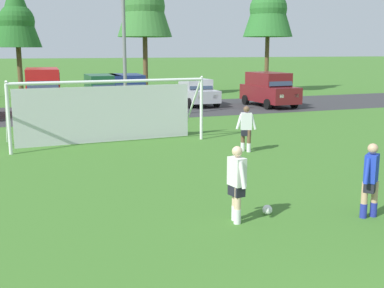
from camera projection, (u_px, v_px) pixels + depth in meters
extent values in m
plane|color=#3D7028|center=(132.00, 147.00, 18.37)|extent=(400.00, 400.00, 0.00)
cube|color=#333335|center=(87.00, 112.00, 28.41)|extent=(52.00, 8.40, 0.01)
sphere|color=white|center=(267.00, 210.00, 10.78)|extent=(0.22, 0.22, 0.22)
sphere|color=black|center=(267.00, 210.00, 10.78)|extent=(0.08, 0.08, 0.08)
sphere|color=red|center=(270.00, 209.00, 10.80)|extent=(0.07, 0.07, 0.07)
cylinder|color=white|center=(201.00, 110.00, 19.65)|extent=(0.12, 0.12, 2.44)
cylinder|color=white|center=(9.00, 120.00, 16.79)|extent=(0.12, 0.12, 2.44)
cylinder|color=white|center=(111.00, 81.00, 17.99)|extent=(7.32, 0.47, 0.12)
cylinder|color=white|center=(192.00, 104.00, 20.44)|extent=(0.18, 1.95, 2.46)
cylinder|color=white|center=(7.00, 113.00, 17.57)|extent=(0.18, 1.95, 2.46)
cube|color=silver|center=(106.00, 114.00, 19.14)|extent=(6.95, 0.38, 2.20)
cylinder|color=tan|center=(364.00, 200.00, 10.52)|extent=(0.14, 0.14, 0.80)
cylinder|color=tan|center=(374.00, 199.00, 10.60)|extent=(0.14, 0.14, 0.80)
cylinder|color=#232D99|center=(363.00, 211.00, 10.56)|extent=(0.15, 0.15, 0.32)
cylinder|color=#232D99|center=(373.00, 209.00, 10.65)|extent=(0.15, 0.15, 0.32)
cube|color=black|center=(370.00, 185.00, 10.50)|extent=(0.40, 0.38, 0.28)
cube|color=#1E38B7|center=(371.00, 168.00, 10.43)|extent=(0.45, 0.42, 0.60)
sphere|color=tan|center=(373.00, 149.00, 10.34)|extent=(0.22, 0.22, 0.22)
cylinder|color=#1E38B7|center=(367.00, 171.00, 10.24)|extent=(0.24, 0.21, 0.55)
cylinder|color=#1E38B7|center=(376.00, 167.00, 10.62)|extent=(0.24, 0.21, 0.55)
cylinder|color=brown|center=(249.00, 141.00, 17.33)|extent=(0.14, 0.14, 0.80)
cylinder|color=brown|center=(243.00, 140.00, 17.47)|extent=(0.14, 0.14, 0.80)
cylinder|color=white|center=(249.00, 148.00, 17.38)|extent=(0.15, 0.15, 0.32)
cylinder|color=white|center=(243.00, 147.00, 17.51)|extent=(0.15, 0.15, 0.32)
cube|color=black|center=(246.00, 132.00, 17.34)|extent=(0.39, 0.32, 0.28)
cube|color=white|center=(246.00, 121.00, 17.27)|extent=(0.44, 0.35, 0.60)
sphere|color=brown|center=(247.00, 109.00, 17.19)|extent=(0.22, 0.22, 0.22)
cylinder|color=white|center=(253.00, 122.00, 17.24)|extent=(0.25, 0.16, 0.55)
cylinder|color=white|center=(239.00, 122.00, 17.31)|extent=(0.25, 0.16, 0.55)
cylinder|color=beige|center=(235.00, 202.00, 10.37)|extent=(0.14, 0.14, 0.80)
cylinder|color=beige|center=(237.00, 205.00, 10.16)|extent=(0.14, 0.14, 0.80)
cylinder|color=white|center=(235.00, 213.00, 10.42)|extent=(0.15, 0.15, 0.32)
cylinder|color=white|center=(237.00, 216.00, 10.21)|extent=(0.15, 0.15, 0.32)
cube|color=black|center=(237.00, 189.00, 10.21)|extent=(0.27, 0.37, 0.28)
cube|color=silver|center=(237.00, 172.00, 10.13)|extent=(0.30, 0.41, 0.60)
sphere|color=beige|center=(237.00, 151.00, 10.05)|extent=(0.22, 0.22, 0.22)
cylinder|color=silver|center=(232.00, 170.00, 10.37)|extent=(0.13, 0.24, 0.55)
cylinder|color=silver|center=(242.00, 175.00, 9.91)|extent=(0.13, 0.24, 0.55)
cube|color=red|center=(43.00, 97.00, 28.53)|extent=(2.26, 4.92, 1.10)
cube|color=red|center=(42.00, 78.00, 28.51)|extent=(2.06, 4.21, 1.10)
cube|color=#28384C|center=(43.00, 80.00, 26.67)|extent=(1.69, 0.57, 0.91)
cube|color=#28384C|center=(58.00, 78.00, 28.77)|extent=(0.26, 3.48, 0.77)
cube|color=white|center=(54.00, 100.00, 26.47)|extent=(0.28, 0.10, 0.20)
cube|color=white|center=(33.00, 100.00, 26.15)|extent=(0.28, 0.10, 0.20)
cube|color=#B21414|center=(52.00, 93.00, 30.89)|extent=(0.28, 0.10, 0.20)
cube|color=#B21414|center=(34.00, 93.00, 30.58)|extent=(0.28, 0.10, 0.20)
cylinder|color=black|center=(62.00, 109.00, 27.52)|extent=(0.28, 0.65, 0.64)
cylinder|color=black|center=(26.00, 110.00, 26.96)|extent=(0.28, 0.65, 0.64)
cylinder|color=black|center=(60.00, 103.00, 30.32)|extent=(0.28, 0.65, 0.64)
cylinder|color=black|center=(27.00, 104.00, 29.75)|extent=(0.28, 0.65, 0.64)
cube|color=#194C2D|center=(104.00, 98.00, 28.47)|extent=(1.96, 4.62, 1.00)
cube|color=#194C2D|center=(103.00, 82.00, 28.48)|extent=(1.79, 3.02, 0.84)
cube|color=#28384C|center=(107.00, 84.00, 27.17)|extent=(1.62, 0.40, 0.71)
cube|color=#28384C|center=(118.00, 82.00, 28.78)|extent=(0.07, 2.55, 0.59)
cube|color=white|center=(120.00, 101.00, 26.55)|extent=(0.28, 0.08, 0.20)
cube|color=white|center=(101.00, 101.00, 26.20)|extent=(0.28, 0.08, 0.20)
cube|color=#B21414|center=(106.00, 94.00, 30.72)|extent=(0.28, 0.08, 0.20)
cube|color=#B21414|center=(89.00, 94.00, 30.37)|extent=(0.28, 0.08, 0.20)
cylinder|color=black|center=(125.00, 109.00, 27.57)|extent=(0.25, 0.64, 0.64)
cylinder|color=black|center=(91.00, 110.00, 26.93)|extent=(0.25, 0.64, 0.64)
cylinder|color=black|center=(115.00, 103.00, 30.20)|extent=(0.25, 0.64, 0.64)
cylinder|color=black|center=(84.00, 105.00, 29.56)|extent=(0.25, 0.64, 0.64)
cube|color=navy|center=(127.00, 97.00, 28.84)|extent=(2.26, 4.73, 1.00)
cube|color=navy|center=(127.00, 82.00, 28.86)|extent=(1.98, 3.13, 0.84)
cube|color=#28384C|center=(130.00, 83.00, 27.52)|extent=(1.64, 0.50, 0.71)
cube|color=#28384C|center=(141.00, 81.00, 29.10)|extent=(0.24, 2.55, 0.59)
cube|color=white|center=(143.00, 100.00, 26.85)|extent=(0.29, 0.10, 0.20)
cube|color=white|center=(124.00, 100.00, 26.56)|extent=(0.29, 0.10, 0.20)
cube|color=#B21414|center=(130.00, 93.00, 31.11)|extent=(0.29, 0.10, 0.20)
cube|color=#B21414|center=(114.00, 93.00, 30.82)|extent=(0.29, 0.10, 0.20)
cylinder|color=black|center=(148.00, 108.00, 27.85)|extent=(0.29, 0.66, 0.64)
cylinder|color=black|center=(115.00, 109.00, 27.33)|extent=(0.29, 0.66, 0.64)
cylinder|color=black|center=(139.00, 103.00, 30.54)|extent=(0.29, 0.66, 0.64)
cylinder|color=black|center=(109.00, 104.00, 30.02)|extent=(0.29, 0.66, 0.64)
cube|color=#B2B2BC|center=(196.00, 95.00, 31.73)|extent=(1.87, 4.23, 0.76)
cube|color=#B2B2BC|center=(195.00, 84.00, 31.74)|extent=(1.69, 2.13, 0.64)
cube|color=#28384C|center=(201.00, 85.00, 30.85)|extent=(1.54, 0.34, 0.55)
cube|color=#28384C|center=(207.00, 84.00, 32.02)|extent=(0.07, 1.79, 0.45)
cube|color=white|center=(215.00, 97.00, 29.99)|extent=(0.28, 0.08, 0.20)
cube|color=white|center=(200.00, 97.00, 29.66)|extent=(0.28, 0.08, 0.20)
cube|color=#B21414|center=(193.00, 91.00, 33.79)|extent=(0.28, 0.08, 0.20)
cube|color=#B21414|center=(179.00, 92.00, 33.46)|extent=(0.28, 0.08, 0.20)
cylinder|color=black|center=(217.00, 102.00, 30.90)|extent=(0.25, 0.64, 0.64)
cylinder|color=black|center=(190.00, 103.00, 30.31)|extent=(0.25, 0.64, 0.64)
cylinder|color=black|center=(202.00, 98.00, 33.31)|extent=(0.25, 0.64, 0.64)
cylinder|color=black|center=(177.00, 99.00, 32.71)|extent=(0.25, 0.64, 0.64)
cube|color=maroon|center=(269.00, 94.00, 31.29)|extent=(2.00, 4.64, 1.00)
cube|color=maroon|center=(268.00, 79.00, 31.29)|extent=(1.82, 3.04, 0.84)
cube|color=#28384C|center=(280.00, 81.00, 30.01)|extent=(1.62, 0.42, 0.71)
cube|color=#28384C|center=(280.00, 79.00, 31.62)|extent=(0.10, 2.55, 0.59)
cube|color=white|center=(296.00, 96.00, 29.41)|extent=(0.28, 0.09, 0.20)
cube|color=white|center=(281.00, 96.00, 29.03)|extent=(0.28, 0.09, 0.20)
cube|color=#B21414|center=(259.00, 90.00, 33.53)|extent=(0.28, 0.09, 0.20)
cube|color=#B21414|center=(245.00, 90.00, 33.14)|extent=(0.28, 0.09, 0.20)
cylinder|color=black|center=(294.00, 103.00, 30.44)|extent=(0.25, 0.65, 0.64)
cylinder|color=black|center=(268.00, 104.00, 29.74)|extent=(0.25, 0.65, 0.64)
cylinder|color=black|center=(270.00, 99.00, 33.03)|extent=(0.25, 0.65, 0.64)
cylinder|color=black|center=(246.00, 100.00, 32.33)|extent=(0.25, 0.65, 0.64)
cylinder|color=brown|center=(20.00, 73.00, 35.87)|extent=(0.36, 0.36, 3.77)
cone|color=#236023|center=(16.00, 10.00, 35.01)|extent=(3.39, 3.39, 5.27)
sphere|color=#236023|center=(17.00, 21.00, 35.16)|extent=(2.54, 2.54, 2.54)
cylinder|color=brown|center=(146.00, 67.00, 36.99)|extent=(0.36, 0.36, 4.54)
sphere|color=#387533|center=(144.00, 6.00, 36.13)|extent=(3.07, 3.07, 3.07)
cylinder|color=brown|center=(267.00, 64.00, 42.17)|extent=(0.36, 0.36, 4.69)
sphere|color=#2D702D|center=(268.00, 9.00, 41.28)|extent=(3.16, 3.16, 3.16)
cylinder|color=slate|center=(124.00, 52.00, 24.50)|extent=(0.18, 0.18, 6.94)
cylinder|color=slate|center=(126.00, 118.00, 25.13)|extent=(0.32, 0.32, 0.30)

